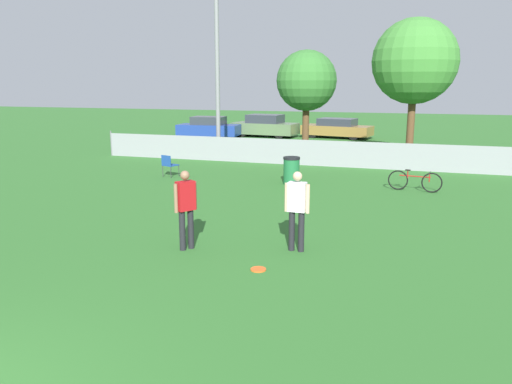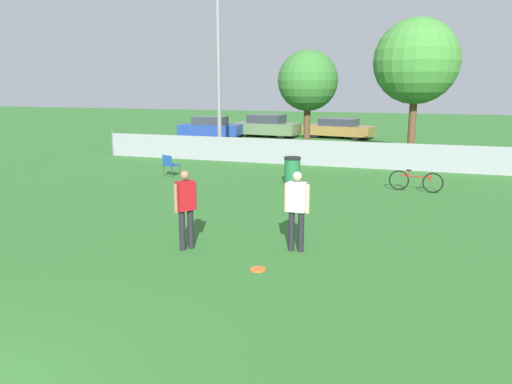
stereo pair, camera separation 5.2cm
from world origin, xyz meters
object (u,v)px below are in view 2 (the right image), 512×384
at_px(bicycle_sideline, 416,181).
at_px(tree_far_right, 416,62).
at_px(folding_chair_sideline, 170,164).
at_px(parked_car_blue, 210,128).
at_px(parked_car_olive, 267,126).
at_px(tree_near_pole, 308,81).
at_px(player_receiver_white, 297,206).
at_px(parked_car_tan, 339,128).
at_px(frisbee_disc, 258,269).
at_px(trash_bin, 292,171).
at_px(player_defender_red, 186,205).
at_px(light_pole, 218,31).

bearing_deg(bicycle_sideline, tree_far_right, 100.49).
distance_m(folding_chair_sideline, parked_car_blue, 13.98).
height_order(bicycle_sideline, parked_car_blue, parked_car_blue).
xyz_separation_m(bicycle_sideline, parked_car_olive, (-9.74, 15.03, 0.36)).
height_order(tree_far_right, folding_chair_sideline, tree_far_right).
bearing_deg(tree_near_pole, player_receiver_white, -78.15).
xyz_separation_m(tree_near_pole, player_receiver_white, (2.88, -13.72, -2.60)).
bearing_deg(tree_near_pole, parked_car_tan, 89.41).
bearing_deg(tree_near_pole, parked_car_blue, 140.51).
xyz_separation_m(frisbee_disc, folding_chair_sideline, (-6.16, 8.16, 0.48)).
xyz_separation_m(parked_car_olive, parked_car_tan, (4.68, 0.68, -0.08)).
relative_size(tree_near_pole, folding_chair_sideline, 6.01).
bearing_deg(player_receiver_white, tree_far_right, 83.75).
bearing_deg(folding_chair_sideline, parked_car_blue, -55.09).
bearing_deg(parked_car_blue, frisbee_disc, -69.29).
bearing_deg(bicycle_sideline, parked_car_blue, 141.88).
bearing_deg(parked_car_blue, parked_car_tan, 12.83).
bearing_deg(trash_bin, frisbee_disc, -80.12).
height_order(player_receiver_white, folding_chair_sideline, player_receiver_white).
xyz_separation_m(tree_near_pole, parked_car_blue, (-7.86, 6.47, -2.91)).
distance_m(tree_far_right, parked_car_tan, 11.40).
distance_m(player_defender_red, trash_bin, 7.55).
bearing_deg(player_defender_red, tree_far_right, 17.11).
distance_m(tree_near_pole, parked_car_olive, 9.93).
relative_size(frisbee_disc, trash_bin, 0.31).
distance_m(tree_far_right, trash_bin, 8.19).
relative_size(trash_bin, parked_car_tan, 0.21).
xyz_separation_m(folding_chair_sideline, bicycle_sideline, (8.85, 0.18, -0.15)).
height_order(bicycle_sideline, trash_bin, trash_bin).
distance_m(player_receiver_white, frisbee_disc, 1.67).
relative_size(player_defender_red, bicycle_sideline, 0.99).
relative_size(player_receiver_white, parked_car_blue, 0.41).
height_order(player_defender_red, parked_car_tan, player_defender_red).
bearing_deg(bicycle_sideline, tree_near_pole, 134.81).
height_order(trash_bin, parked_car_blue, parked_car_blue).
bearing_deg(light_pole, tree_near_pole, 22.91).
height_order(light_pole, tree_far_right, light_pole).
bearing_deg(parked_car_olive, player_defender_red, -71.65).
bearing_deg(player_defender_red, frisbee_disc, -76.83).
distance_m(light_pole, player_receiver_white, 14.65).
height_order(tree_near_pole, player_defender_red, tree_near_pole).
bearing_deg(player_defender_red, parked_car_tan, 35.41).
bearing_deg(light_pole, bicycle_sideline, -29.43).
height_order(parked_car_blue, parked_car_tan, parked_car_blue).
distance_m(light_pole, parked_car_olive, 11.20).
height_order(player_defender_red, player_receiver_white, same).
bearing_deg(folding_chair_sideline, player_receiver_white, 151.46).
bearing_deg(frisbee_disc, folding_chair_sideline, 127.07).
relative_size(player_defender_red, player_receiver_white, 1.00).
distance_m(folding_chair_sideline, bicycle_sideline, 8.85).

